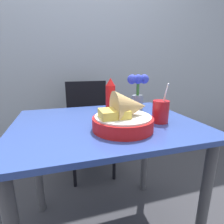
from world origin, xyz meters
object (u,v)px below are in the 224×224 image
object	(u,v)px
chair_far_window	(88,119)
ketchup_bottle	(110,98)
food_basket	(125,116)
flower_vase	(138,90)
drink_cup	(160,112)

from	to	relation	value
chair_far_window	ketchup_bottle	world-z (taller)	ketchup_bottle
food_basket	chair_far_window	bearing A→B (deg)	91.93
flower_vase	chair_far_window	bearing A→B (deg)	110.33
drink_cup	flower_vase	distance (m)	0.27
chair_far_window	flower_vase	bearing A→B (deg)	-69.67
chair_far_window	flower_vase	size ratio (longest dim) A/B	3.80
food_basket	ketchup_bottle	world-z (taller)	ketchup_bottle
chair_far_window	drink_cup	size ratio (longest dim) A/B	4.32
food_basket	ketchup_bottle	xyz separation A→B (m)	(-0.00, 0.24, 0.04)
food_basket	drink_cup	distance (m)	0.22
ketchup_bottle	drink_cup	size ratio (longest dim) A/B	1.07
chair_far_window	food_basket	xyz separation A→B (m)	(0.03, -0.93, 0.29)
drink_cup	flower_vase	xyz separation A→B (m)	(-0.01, 0.26, 0.08)
chair_far_window	food_basket	size ratio (longest dim) A/B	3.15
flower_vase	food_basket	bearing A→B (deg)	-123.28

